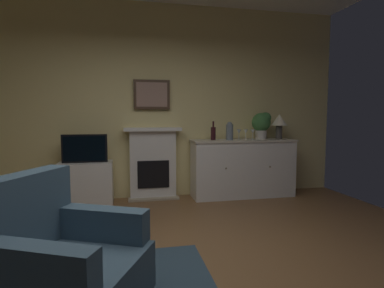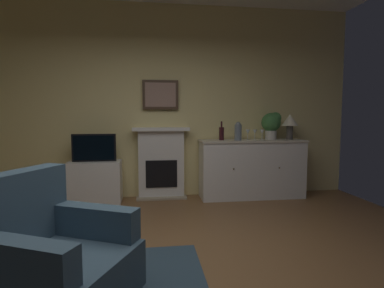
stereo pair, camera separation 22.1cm
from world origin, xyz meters
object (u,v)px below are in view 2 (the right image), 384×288
object	(u,v)px
sideboard_cabinet	(252,169)
vase_decorative	(238,131)
framed_picture	(160,95)
wine_bottle	(221,133)
table_lamp	(290,122)
potted_plant_small	(272,123)
wine_glass_right	(262,132)
armchair	(51,259)
tv_set	(94,148)
wine_glass_left	(248,132)
wine_glass_center	(255,132)
tv_cabinet	(95,182)
fireplace_unit	(161,163)

from	to	relation	value
sideboard_cabinet	vase_decorative	bearing A→B (deg)	-168.31
framed_picture	wine_bottle	xyz separation A→B (m)	(0.92, -0.20, -0.59)
table_lamp	wine_bottle	xyz separation A→B (m)	(-1.10, 0.02, -0.17)
potted_plant_small	wine_glass_right	bearing A→B (deg)	-152.72
vase_decorative	armchair	distance (m)	3.35
wine_bottle	tv_set	distance (m)	1.91
wine_glass_left	wine_glass_center	distance (m)	0.11
tv_cabinet	wine_glass_right	bearing A→B (deg)	-1.56
sideboard_cabinet	wine_glass_left	world-z (taller)	wine_glass_left
fireplace_unit	potted_plant_small	distance (m)	1.85
framed_picture	potted_plant_small	size ratio (longest dim) A/B	1.28
fireplace_unit	framed_picture	size ratio (longest dim) A/B	2.00
sideboard_cabinet	table_lamp	world-z (taller)	table_lamp
wine_glass_left	framed_picture	bearing A→B (deg)	169.32
tv_set	table_lamp	bearing A→B (deg)	0.16
potted_plant_small	table_lamp	bearing A→B (deg)	-9.17
tv_set	wine_glass_center	bearing A→B (deg)	-0.61
framed_picture	tv_set	xyz separation A→B (m)	(-0.98, -0.23, -0.79)
sideboard_cabinet	tv_cabinet	size ratio (longest dim) A/B	2.19
vase_decorative	tv_cabinet	size ratio (longest dim) A/B	0.37
wine_glass_right	armchair	distance (m)	3.58
table_lamp	tv_set	distance (m)	3.02
tv_set	sideboard_cabinet	bearing A→B (deg)	0.20
framed_picture	tv_set	bearing A→B (deg)	-166.69
armchair	wine_glass_right	bearing A→B (deg)	48.20
wine_glass_right	tv_cabinet	size ratio (longest dim) A/B	0.22
wine_glass_center	wine_glass_right	world-z (taller)	same
sideboard_cabinet	potted_plant_small	bearing A→B (deg)	7.78
fireplace_unit	wine_glass_right	world-z (taller)	fireplace_unit
sideboard_cabinet	wine_bottle	world-z (taller)	wine_bottle
table_lamp	wine_glass_center	world-z (taller)	table_lamp
wine_glass_left	vase_decorative	size ratio (longest dim) A/B	0.59
sideboard_cabinet	wine_glass_center	distance (m)	0.58
framed_picture	tv_cabinet	size ratio (longest dim) A/B	0.73
wine_glass_center	wine_glass_right	bearing A→B (deg)	-10.17
framed_picture	wine_glass_right	size ratio (longest dim) A/B	3.33
tv_set	armchair	size ratio (longest dim) A/B	0.59
sideboard_cabinet	armchair	world-z (taller)	armchair
sideboard_cabinet	potted_plant_small	distance (m)	0.78
wine_glass_center	wine_glass_right	size ratio (longest dim) A/B	1.00
wine_bottle	tv_set	bearing A→B (deg)	-179.15
framed_picture	tv_set	distance (m)	1.27
fireplace_unit	armchair	world-z (taller)	fireplace_unit
sideboard_cabinet	wine_glass_center	bearing A→B (deg)	-49.16
fireplace_unit	tv_set	distance (m)	1.03
sideboard_cabinet	wine_glass_left	distance (m)	0.58
fireplace_unit	wine_bottle	distance (m)	1.04
potted_plant_small	armchair	distance (m)	3.80
wine_glass_right	table_lamp	bearing A→B (deg)	6.49
wine_bottle	potted_plant_small	distance (m)	0.83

